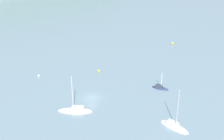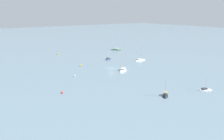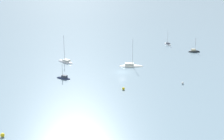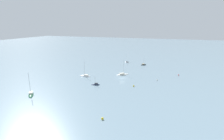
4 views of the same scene
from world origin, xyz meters
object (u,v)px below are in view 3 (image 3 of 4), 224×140
sailboat_4 (131,66)px  mooring_buoy_3 (183,83)px  sailboat_1 (66,62)px  sailboat_2 (194,52)px  mooring_buoy_1 (123,89)px  mooring_buoy_2 (2,135)px  sailboat_5 (64,78)px  sailboat_0 (168,44)px

sailboat_4 → mooring_buoy_3: sailboat_4 is taller
sailboat_1 → sailboat_4: 23.29m
sailboat_2 → mooring_buoy_1: 50.21m
mooring_buoy_2 → mooring_buoy_3: bearing=165.3°
sailboat_5 → mooring_buoy_3: 35.02m
sailboat_5 → mooring_buoy_3: size_ratio=7.89×
sailboat_2 → sailboat_5: sailboat_2 is taller
sailboat_1 → mooring_buoy_1: bearing=166.6°
sailboat_0 → sailboat_4: size_ratio=0.67×
sailboat_4 → mooring_buoy_2: sailboat_4 is taller
sailboat_2 → mooring_buoy_1: sailboat_2 is taller
sailboat_0 → sailboat_5: (58.98, -1.16, 0.04)m
sailboat_0 → mooring_buoy_2: sailboat_0 is taller
sailboat_4 → mooring_buoy_1: sailboat_4 is taller
sailboat_4 → sailboat_5: size_ratio=1.86×
sailboat_2 → mooring_buoy_3: size_ratio=9.58×
sailboat_4 → sailboat_5: 24.36m
mooring_buoy_1 → sailboat_0: bearing=-161.6°
sailboat_4 → sailboat_5: sailboat_4 is taller
sailboat_1 → sailboat_4: (-10.94, 20.56, 0.03)m
sailboat_1 → sailboat_4: sailboat_1 is taller
sailboat_0 → sailboat_4: bearing=126.5°
sailboat_0 → sailboat_2: 15.33m
sailboat_1 → mooring_buoy_2: bearing=124.6°
sailboat_4 → mooring_buoy_3: 22.02m
sailboat_5 → mooring_buoy_1: size_ratio=7.02×
sailboat_4 → sailboat_2: bearing=35.7°
sailboat_0 → mooring_buoy_3: sailboat_0 is taller
sailboat_5 → mooring_buoy_1: bearing=174.5°
sailboat_2 → mooring_buoy_2: size_ratio=8.02×
mooring_buoy_3 → sailboat_0: bearing=-144.8°
sailboat_5 → mooring_buoy_2: 34.82m
sailboat_0 → mooring_buoy_1: 57.58m
sailboat_5 → mooring_buoy_3: (-18.71, 29.60, 0.21)m
sailboat_4 → mooring_buoy_2: (53.58, 8.66, 0.26)m
sailboat_0 → sailboat_1: (46.90, -13.73, 0.03)m
sailboat_0 → sailboat_4: (35.96, 6.84, 0.05)m
sailboat_0 → mooring_buoy_2: 90.88m
sailboat_5 → sailboat_4: bearing=-127.3°
mooring_buoy_1 → sailboat_1: bearing=-103.6°
sailboat_5 → mooring_buoy_1: (-4.35, 19.38, 0.25)m
sailboat_4 → sailboat_5: bearing=-149.5°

